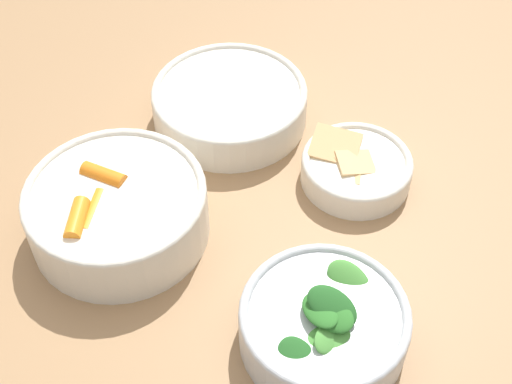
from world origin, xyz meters
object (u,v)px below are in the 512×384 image
at_px(bowl_greens, 324,324).
at_px(bowl_carrots, 117,210).
at_px(bowl_cookies, 356,168).
at_px(bowl_beans_hotdog, 230,105).

bearing_deg(bowl_greens, bowl_carrots, 78.25).
height_order(bowl_carrots, bowl_greens, bowl_greens).
relative_size(bowl_greens, bowl_cookies, 1.32).
distance_m(bowl_greens, bowl_cookies, 0.23).
xyz_separation_m(bowl_greens, bowl_cookies, (0.23, 0.03, -0.01)).
bearing_deg(bowl_cookies, bowl_beans_hotdog, 75.68).
height_order(bowl_carrots, bowl_beans_hotdog, bowl_carrots).
height_order(bowl_carrots, bowl_cookies, bowl_carrots).
height_order(bowl_greens, bowl_cookies, bowl_greens).
distance_m(bowl_carrots, bowl_beans_hotdog, 0.22).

